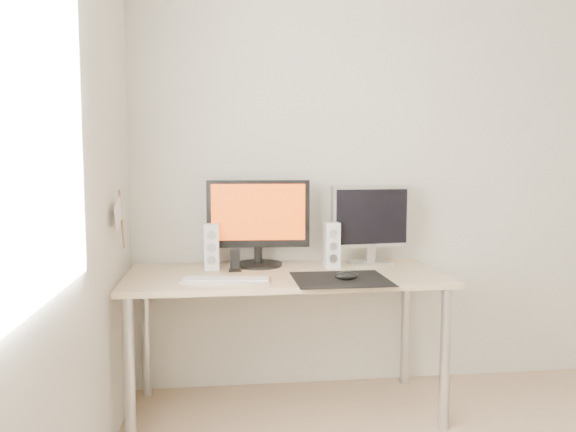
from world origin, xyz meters
TOP-DOWN VIEW (x-y plane):
  - wall_back at (0.00, 1.75)m, footprint 3.50×0.00m
  - wall_left at (-1.75, 0.00)m, footprint 0.00×3.50m
  - window_pane at (-1.74, 0.00)m, footprint 0.00×1.30m
  - mousepad at (-0.68, 1.18)m, footprint 0.45×0.40m
  - mouse at (-0.66, 1.15)m, footprint 0.11×0.07m
  - desk at (-0.93, 1.38)m, footprint 1.60×0.70m
  - main_monitor at (-1.05, 1.58)m, footprint 0.55×0.27m
  - second_monitor at (-0.43, 1.57)m, footprint 0.45×0.18m
  - speaker_left at (-1.30, 1.52)m, footprint 0.08×0.09m
  - speaker_right at (-0.66, 1.50)m, footprint 0.08×0.09m
  - keyboard at (-1.23, 1.21)m, footprint 0.43×0.18m
  - phone_dock at (-1.18, 1.45)m, footprint 0.06×0.05m
  - pennant at (-1.72, 1.24)m, footprint 0.01×0.23m

SIDE VIEW (x-z plane):
  - desk at x=-0.93m, z-range 0.29..1.02m
  - mousepad at x=-0.68m, z-range 0.73..0.73m
  - keyboard at x=-1.23m, z-range 0.73..0.75m
  - mouse at x=-0.66m, z-range 0.73..0.77m
  - phone_dock at x=-1.18m, z-range 0.71..0.82m
  - speaker_left at x=-1.30m, z-range 0.73..0.97m
  - speaker_right at x=-0.66m, z-range 0.73..0.97m
  - second_monitor at x=-0.43m, z-range 0.75..1.19m
  - main_monitor at x=-1.05m, z-range 0.75..1.22m
  - pennant at x=-1.72m, z-range 0.90..1.19m
  - wall_back at x=0.00m, z-range -0.50..3.00m
  - wall_left at x=-1.75m, z-range -0.50..3.00m
  - window_pane at x=-1.74m, z-range 0.85..2.15m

